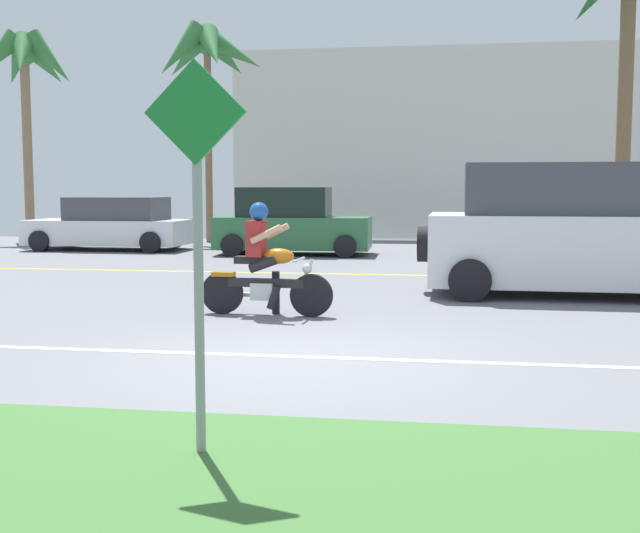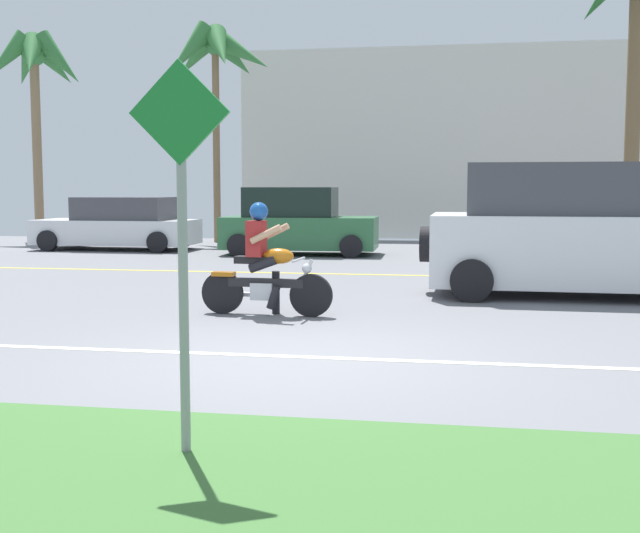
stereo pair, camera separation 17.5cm
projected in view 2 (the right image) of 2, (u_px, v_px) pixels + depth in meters
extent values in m
cube|color=slate|center=(339.00, 313.00, 10.83)|extent=(56.00, 30.00, 0.04)
cube|color=#3D6B33|center=(124.00, 529.00, 3.86)|extent=(56.00, 3.80, 0.06)
cube|color=silver|center=(296.00, 357.00, 7.94)|extent=(50.40, 0.12, 0.01)
cube|color=yellow|center=(375.00, 275.00, 15.45)|extent=(50.40, 0.12, 0.01)
cylinder|color=black|center=(311.00, 295.00, 10.38)|extent=(0.57, 0.12, 0.57)
cylinder|color=black|center=(223.00, 293.00, 10.66)|extent=(0.57, 0.12, 0.57)
cylinder|color=#B7BAC1|center=(304.00, 278.00, 10.38)|extent=(0.26, 0.06, 0.49)
cube|color=black|center=(266.00, 283.00, 10.51)|extent=(1.03, 0.15, 0.11)
cube|color=#B7BAC1|center=(263.00, 291.00, 10.53)|extent=(0.31, 0.21, 0.23)
ellipsoid|color=#B76614|center=(278.00, 256.00, 10.43)|extent=(0.41, 0.23, 0.21)
cube|color=black|center=(252.00, 260.00, 10.52)|extent=(0.46, 0.23, 0.09)
cube|color=#B76614|center=(224.00, 274.00, 10.63)|extent=(0.31, 0.17, 0.06)
cylinder|color=#B7BAC1|center=(298.00, 260.00, 10.38)|extent=(0.07, 0.59, 0.03)
sphere|color=#B7BAC1|center=(307.00, 268.00, 10.36)|extent=(0.13, 0.13, 0.13)
cylinder|color=#B7BAC1|center=(250.00, 294.00, 10.69)|extent=(0.47, 0.09, 0.07)
cube|color=maroon|center=(256.00, 239.00, 10.48)|extent=(0.22, 0.31, 0.47)
sphere|color=#194C9E|center=(259.00, 211.00, 10.44)|extent=(0.24, 0.24, 0.24)
cylinder|color=black|center=(263.00, 264.00, 10.40)|extent=(0.38, 0.14, 0.24)
cylinder|color=black|center=(267.00, 263.00, 10.58)|extent=(0.38, 0.14, 0.24)
cylinder|color=black|center=(276.00, 293.00, 10.63)|extent=(0.11, 0.11, 0.57)
cylinder|color=black|center=(273.00, 298.00, 10.39)|extent=(0.20, 0.11, 0.32)
cylinder|color=tan|center=(266.00, 234.00, 10.25)|extent=(0.43, 0.11, 0.27)
cylinder|color=tan|center=(274.00, 233.00, 10.61)|extent=(0.43, 0.11, 0.27)
cube|color=silver|center=(577.00, 250.00, 12.41)|extent=(4.52, 2.11, 1.09)
cube|color=#414147|center=(573.00, 189.00, 12.34)|extent=(3.26, 1.81, 0.79)
cylinder|color=black|center=(472.00, 280.00, 11.75)|extent=(0.64, 0.23, 0.64)
cylinder|color=black|center=(472.00, 267.00, 13.75)|extent=(0.64, 0.23, 0.64)
cylinder|color=black|center=(426.00, 244.00, 12.84)|extent=(0.21, 0.58, 0.58)
cube|color=silver|center=(117.00, 232.00, 21.79)|extent=(4.33, 1.86, 0.67)
cube|color=#414147|center=(125.00, 208.00, 21.68)|extent=(2.51, 1.59, 0.62)
cylinder|color=black|center=(182.00, 238.00, 22.42)|extent=(0.56, 0.19, 0.56)
cylinder|color=black|center=(80.00, 237.00, 22.97)|extent=(0.56, 0.19, 0.56)
cylinder|color=black|center=(158.00, 242.00, 20.64)|extent=(0.56, 0.19, 0.56)
cylinder|color=black|center=(48.00, 241.00, 21.19)|extent=(0.56, 0.19, 0.56)
cube|color=#2D663D|center=(300.00, 233.00, 20.16)|extent=(3.91, 1.78, 0.80)
cube|color=black|center=(291.00, 202.00, 20.11)|extent=(2.28, 1.50, 0.74)
cylinder|color=black|center=(239.00, 245.00, 19.56)|extent=(0.56, 0.19, 0.56)
cylinder|color=black|center=(351.00, 246.00, 19.15)|extent=(0.56, 0.19, 0.56)
cylinder|color=black|center=(254.00, 241.00, 21.21)|extent=(0.56, 0.19, 0.56)
cylinder|color=black|center=(358.00, 242.00, 20.81)|extent=(0.56, 0.19, 0.56)
cylinder|color=brown|center=(216.00, 145.00, 24.53)|extent=(0.22, 0.22, 5.99)
sphere|color=#337538|center=(215.00, 46.00, 24.24)|extent=(0.57, 0.57, 0.57)
cone|color=#337538|center=(242.00, 52.00, 24.12)|extent=(1.95, 0.68, 1.50)
cone|color=#337538|center=(233.00, 57.00, 24.95)|extent=(1.42, 2.06, 1.46)
cone|color=#337538|center=(196.00, 56.00, 24.77)|extent=(1.99, 1.48, 1.64)
cone|color=#337538|center=(189.00, 51.00, 23.91)|extent=(1.79, 1.52, 1.85)
cone|color=#337538|center=(220.00, 49.00, 23.47)|extent=(1.47, 1.98, 1.65)
cylinder|color=brown|center=(633.00, 117.00, 20.81)|extent=(0.38, 0.38, 7.05)
cylinder|color=#846B4C|center=(37.00, 148.00, 25.34)|extent=(0.29, 0.29, 5.90)
sphere|color=#337538|center=(34.00, 54.00, 25.05)|extent=(0.76, 0.76, 0.76)
cone|color=#337538|center=(60.00, 60.00, 24.99)|extent=(1.77, 0.79, 1.84)
cone|color=#337538|center=(54.00, 64.00, 25.82)|extent=(1.19, 2.03, 1.60)
cone|color=#337538|center=(27.00, 64.00, 25.76)|extent=(1.80, 1.81, 1.67)
cone|color=#337538|center=(6.00, 59.00, 24.75)|extent=(1.82, 1.50, 1.83)
cone|color=#337538|center=(31.00, 56.00, 24.27)|extent=(1.37, 1.99, 1.67)
cylinder|color=gray|center=(184.00, 309.00, 4.84)|extent=(0.06, 0.06, 1.89)
cube|color=#19722D|center=(179.00, 112.00, 4.71)|extent=(0.62, 0.03, 0.62)
cube|color=beige|center=(464.00, 146.00, 27.87)|extent=(15.00, 4.00, 6.31)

